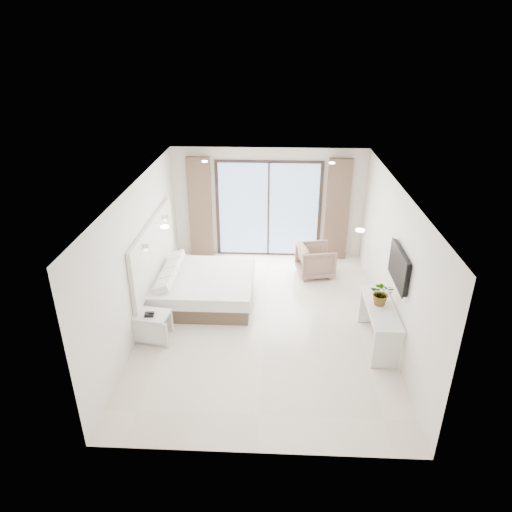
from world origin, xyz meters
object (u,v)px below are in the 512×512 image
object	(u,v)px
bed	(203,287)
armchair	(316,259)
nightstand	(153,327)
console_desk	(380,317)

from	to	relation	value
bed	armchair	xyz separation A→B (m)	(2.41, 1.25, 0.10)
nightstand	console_desk	world-z (taller)	console_desk
nightstand	armchair	distance (m)	4.10
console_desk	armchair	xyz separation A→B (m)	(-0.93, 2.62, -0.16)
console_desk	armchair	world-z (taller)	armchair
nightstand	console_desk	size ratio (longest dim) A/B	0.43
armchair	nightstand	bearing A→B (deg)	119.83
bed	console_desk	bearing A→B (deg)	-22.23
console_desk	bed	bearing A→B (deg)	157.77
nightstand	armchair	size ratio (longest dim) A/B	0.81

